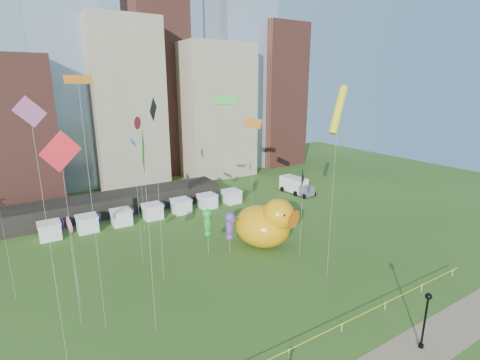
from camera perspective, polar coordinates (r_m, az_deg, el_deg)
ground at (r=32.63m, az=7.75°, el=-26.11°), size 160.00×160.00×0.00m
skyline at (r=81.68m, az=-19.54°, el=14.30°), size 101.00×23.00×68.00m
pavilion at (r=64.84m, az=-19.57°, el=-3.60°), size 38.00×6.00×3.20m
vendor_tents at (r=60.67m, az=-13.63°, el=-4.90°), size 33.24×2.80×2.40m
caution_tape at (r=32.19m, az=7.79°, el=-25.20°), size 50.00×0.06×0.90m
big_duck at (r=48.62m, az=4.08°, el=-6.89°), size 9.03×10.10×7.07m
small_duck at (r=51.45m, az=2.45°, el=-7.99°), size 3.23×3.82×2.72m
seahorse_green at (r=45.93m, az=-5.11°, el=-6.41°), size 1.65×1.83×6.17m
seahorse_purple at (r=46.43m, az=-1.60°, el=-6.99°), size 1.48×1.75×5.54m
lamppost at (r=34.83m, az=27.30°, el=-18.31°), size 0.55×0.55×5.25m
box_truck at (r=72.85m, az=8.81°, el=-0.85°), size 3.41×7.56×3.14m
kite_0 at (r=52.76m, az=-16.00°, el=8.61°), size 1.23×1.57×16.91m
kite_1 at (r=34.35m, az=-25.50°, el=-6.47°), size 0.33×1.38×10.38m
kite_2 at (r=43.67m, az=9.94°, el=0.28°), size 1.80×1.87×11.58m
kite_3 at (r=29.20m, az=-15.04°, el=4.24°), size 1.31×3.53×18.22m
kite_6 at (r=30.52m, az=-24.17°, el=13.54°), size 1.95×0.95×21.99m
kite_8 at (r=35.70m, az=-26.53°, el=3.82°), size 3.36×1.85×17.47m
kite_9 at (r=27.86m, az=-30.08°, el=7.87°), size 2.05×0.53×20.64m
kite_10 at (r=36.97m, az=-13.49°, el=9.98°), size 1.37×1.88×20.09m
kite_11 at (r=50.51m, az=-2.34°, el=12.29°), size 2.84×2.73×19.58m
kite_12 at (r=38.16m, az=15.28°, el=10.60°), size 2.97×1.76×21.22m
kite_13 at (r=42.57m, az=-16.46°, el=5.49°), size 0.59×2.30×15.26m
kite_14 at (r=51.18m, az=1.99°, el=8.93°), size 0.61×4.10×16.59m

